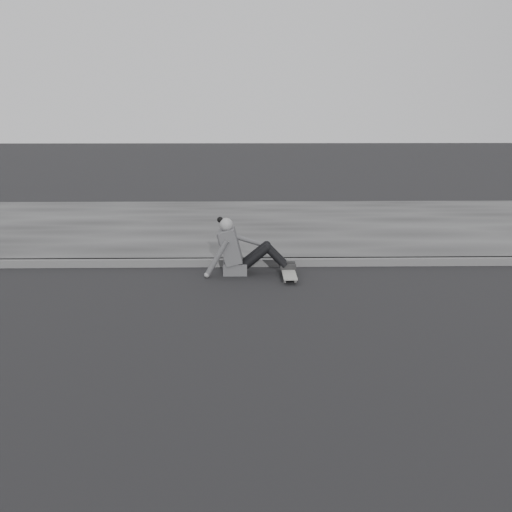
{
  "coord_description": "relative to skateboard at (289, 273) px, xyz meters",
  "views": [
    {
      "loc": [
        -2.8,
        -6.23,
        2.39
      ],
      "look_at": [
        -2.66,
        1.24,
        0.5
      ],
      "focal_mm": 40.0,
      "sensor_mm": 36.0,
      "label": 1
    }
  ],
  "objects": [
    {
      "name": "curb",
      "position": [
        2.16,
        0.69,
        -0.01
      ],
      "size": [
        24.0,
        0.16,
        0.12
      ],
      "primitive_type": "cube",
      "color": "#555555",
      "rests_on": "ground"
    },
    {
      "name": "ground",
      "position": [
        2.16,
        -1.89,
        -0.07
      ],
      "size": [
        80.0,
        80.0,
        0.0
      ],
      "primitive_type": "plane",
      "color": "black",
      "rests_on": "ground"
    },
    {
      "name": "sidewalk",
      "position": [
        2.16,
        3.71,
        -0.01
      ],
      "size": [
        24.0,
        6.0,
        0.12
      ],
      "primitive_type": "cube",
      "color": "#3B3B3B",
      "rests_on": "ground"
    },
    {
      "name": "seated_woman",
      "position": [
        -0.73,
        0.25,
        0.29
      ],
      "size": [
        1.38,
        0.46,
        0.88
      ],
      "color": "#49494B",
      "rests_on": "ground"
    },
    {
      "name": "skateboard",
      "position": [
        0.0,
        0.0,
        0.0
      ],
      "size": [
        0.2,
        0.78,
        0.09
      ],
      "color": "gray",
      "rests_on": "ground"
    }
  ]
}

